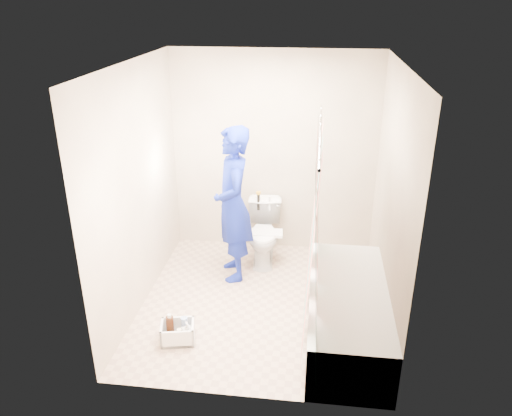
# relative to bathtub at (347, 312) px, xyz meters

# --- Properties ---
(floor) EXTENTS (2.60, 2.60, 0.00)m
(floor) POSITION_rel_bathtub_xyz_m (-0.85, 0.43, -0.27)
(floor) COLOR tan
(floor) RESTS_ON ground
(ceiling) EXTENTS (2.40, 2.60, 0.02)m
(ceiling) POSITION_rel_bathtub_xyz_m (-0.85, 0.43, 2.13)
(ceiling) COLOR white
(ceiling) RESTS_ON wall_back
(wall_back) EXTENTS (2.40, 0.02, 2.40)m
(wall_back) POSITION_rel_bathtub_xyz_m (-0.85, 1.73, 0.93)
(wall_back) COLOR beige
(wall_back) RESTS_ON ground
(wall_front) EXTENTS (2.40, 0.02, 2.40)m
(wall_front) POSITION_rel_bathtub_xyz_m (-0.85, -0.88, 0.93)
(wall_front) COLOR beige
(wall_front) RESTS_ON ground
(wall_left) EXTENTS (0.02, 2.60, 2.40)m
(wall_left) POSITION_rel_bathtub_xyz_m (-2.05, 0.43, 0.93)
(wall_left) COLOR beige
(wall_left) RESTS_ON ground
(wall_right) EXTENTS (0.02, 2.60, 2.40)m
(wall_right) POSITION_rel_bathtub_xyz_m (0.35, 0.43, 0.93)
(wall_right) COLOR beige
(wall_right) RESTS_ON ground
(bathtub) EXTENTS (0.70, 1.75, 0.50)m
(bathtub) POSITION_rel_bathtub_xyz_m (0.00, 0.00, 0.00)
(bathtub) COLOR white
(bathtub) RESTS_ON ground
(curtain_rod) EXTENTS (0.02, 1.90, 0.02)m
(curtain_rod) POSITION_rel_bathtub_xyz_m (-0.33, 0.00, 1.68)
(curtain_rod) COLOR silver
(curtain_rod) RESTS_ON wall_back
(shower_curtain) EXTENTS (0.06, 1.75, 1.80)m
(shower_curtain) POSITION_rel_bathtub_xyz_m (-0.33, 0.00, 0.75)
(shower_curtain) COLOR white
(shower_curtain) RESTS_ON curtain_rod
(toilet) EXTENTS (0.44, 0.72, 0.70)m
(toilet) POSITION_rel_bathtub_xyz_m (-0.92, 1.33, 0.08)
(toilet) COLOR white
(toilet) RESTS_ON ground
(tank_lid) EXTENTS (0.44, 0.22, 0.03)m
(tank_lid) POSITION_rel_bathtub_xyz_m (-0.91, 1.22, 0.14)
(tank_lid) COLOR white
(tank_lid) RESTS_ON toilet
(tank_internals) EXTENTS (0.17, 0.06, 0.23)m
(tank_internals) POSITION_rel_bathtub_xyz_m (-0.97, 1.52, 0.43)
(tank_internals) COLOR black
(tank_internals) RESTS_ON toilet
(plumber) EXTENTS (0.58, 0.72, 1.72)m
(plumber) POSITION_rel_bathtub_xyz_m (-1.21, 0.96, 0.59)
(plumber) COLOR #1029A6
(plumber) RESTS_ON ground
(cleaning_caddy) EXTENTS (0.35, 0.30, 0.23)m
(cleaning_caddy) POSITION_rel_bathtub_xyz_m (-1.52, -0.26, -0.18)
(cleaning_caddy) COLOR white
(cleaning_caddy) RESTS_ON ground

